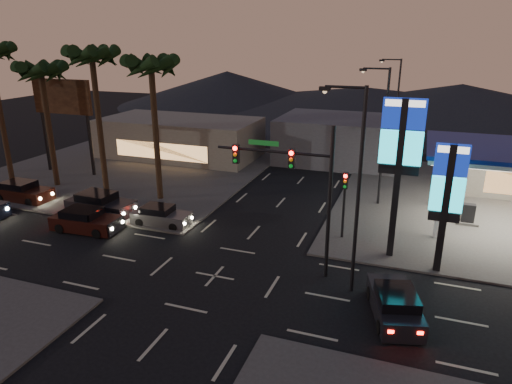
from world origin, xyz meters
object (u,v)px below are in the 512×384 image
at_px(pylon_sign_short, 448,190).
at_px(traffic_signal_mast, 296,178).
at_px(suv_station, 395,304).
at_px(car_lane_a_front, 87,220).
at_px(car_lane_a_mid, 85,221).
at_px(car_lane_b_rear, 22,192).
at_px(car_lane_b_front, 161,216).
at_px(pylon_sign_tall, 401,148).
at_px(car_lane_b_mid, 100,205).

bearing_deg(pylon_sign_short, traffic_signal_mast, -160.87).
bearing_deg(suv_station, pylon_sign_short, 70.12).
relative_size(car_lane_a_front, car_lane_a_mid, 1.00).
xyz_separation_m(pylon_sign_short, traffic_signal_mast, (-7.24, -2.51, 0.57)).
height_order(traffic_signal_mast, suv_station, traffic_signal_mast).
xyz_separation_m(car_lane_a_front, car_lane_a_mid, (-0.10, -0.09, 0.00)).
bearing_deg(car_lane_a_front, suv_station, -9.79).
bearing_deg(traffic_signal_mast, suv_station, -26.07).
bearing_deg(suv_station, traffic_signal_mast, 153.93).
distance_m(pylon_sign_short, suv_station, 6.77).
bearing_deg(car_lane_b_rear, car_lane_a_front, -19.43).
relative_size(car_lane_b_front, car_lane_b_rear, 0.88).
bearing_deg(pylon_sign_short, pylon_sign_tall, 158.20).
distance_m(traffic_signal_mast, car_lane_b_mid, 16.02).
distance_m(traffic_signal_mast, car_lane_a_mid, 14.91).
distance_m(pylon_sign_tall, suv_station, 8.43).
height_order(traffic_signal_mast, car_lane_a_front, traffic_signal_mast).
bearing_deg(traffic_signal_mast, car_lane_a_front, 177.05).
bearing_deg(car_lane_b_mid, pylon_sign_tall, 0.65).
xyz_separation_m(car_lane_a_front, car_lane_b_rear, (-8.50, 3.00, 0.02)).
height_order(pylon_sign_short, car_lane_b_mid, pylon_sign_short).
relative_size(traffic_signal_mast, car_lane_a_front, 1.76).
relative_size(pylon_sign_short, suv_station, 1.52).
distance_m(traffic_signal_mast, car_lane_a_front, 14.82).
bearing_deg(car_lane_a_mid, pylon_sign_tall, 8.65).
xyz_separation_m(traffic_signal_mast, car_lane_b_rear, (-22.58, 3.72, -4.53)).
relative_size(pylon_sign_short, car_lane_b_mid, 1.39).
height_order(pylon_sign_tall, pylon_sign_short, pylon_sign_tall).
height_order(car_lane_a_front, car_lane_a_mid, car_lane_a_mid).
distance_m(car_lane_a_front, car_lane_a_mid, 0.14).
relative_size(pylon_sign_tall, car_lane_a_front, 1.98).
height_order(car_lane_b_mid, car_lane_b_rear, car_lane_b_mid).
bearing_deg(traffic_signal_mast, car_lane_b_rear, 170.64).
bearing_deg(pylon_sign_short, car_lane_b_front, 177.86).
bearing_deg(pylon_sign_short, car_lane_a_mid, -174.99).
height_order(car_lane_a_front, car_lane_b_rear, car_lane_b_rear).
bearing_deg(car_lane_b_mid, pylon_sign_short, -1.99).
height_order(car_lane_b_front, car_lane_b_rear, car_lane_b_rear).
xyz_separation_m(traffic_signal_mast, car_lane_b_mid, (-15.02, 3.29, -4.48)).
xyz_separation_m(pylon_sign_short, suv_station, (-1.86, -5.14, -3.99)).
bearing_deg(car_lane_b_mid, car_lane_b_front, -1.47).
bearing_deg(pylon_sign_tall, car_lane_b_rear, 179.56).
distance_m(pylon_sign_tall, traffic_signal_mast, 6.02).
relative_size(pylon_sign_tall, traffic_signal_mast, 1.12).
bearing_deg(traffic_signal_mast, pylon_sign_tall, 36.52).
relative_size(pylon_sign_short, traffic_signal_mast, 0.88).
height_order(pylon_sign_tall, suv_station, pylon_sign_tall).
distance_m(car_lane_b_front, car_lane_b_mid, 4.96).
bearing_deg(pylon_sign_tall, car_lane_a_front, -171.58).
bearing_deg(car_lane_b_front, car_lane_a_front, -148.78).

